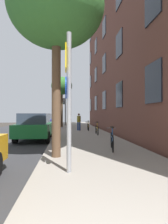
% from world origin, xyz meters
% --- Properties ---
extents(ground_plane, '(41.80, 41.80, 0.00)m').
position_xyz_m(ground_plane, '(-2.40, 15.00, 0.00)').
color(ground_plane, '#332D28').
extents(road_asphalt, '(7.00, 38.00, 0.01)m').
position_xyz_m(road_asphalt, '(-4.50, 15.00, 0.01)').
color(road_asphalt, '#2D2D30').
rests_on(road_asphalt, ground).
extents(sidewalk, '(4.20, 38.00, 0.12)m').
position_xyz_m(sidewalk, '(1.10, 15.00, 0.06)').
color(sidewalk, gray).
rests_on(sidewalk, ground).
extents(building_facade, '(0.56, 27.00, 18.16)m').
position_xyz_m(building_facade, '(3.70, 14.50, 9.09)').
color(building_facade, brown).
rests_on(building_facade, ground).
extents(sign_post, '(0.15, 0.60, 3.56)m').
position_xyz_m(sign_post, '(-0.11, 4.31, 2.11)').
color(sign_post, gray).
rests_on(sign_post, sidewalk).
extents(traffic_light, '(0.43, 0.24, 3.57)m').
position_xyz_m(traffic_light, '(-0.34, 23.99, 2.57)').
color(traffic_light, black).
rests_on(traffic_light, sidewalk).
extents(tree_near, '(3.34, 3.34, 6.63)m').
position_xyz_m(tree_near, '(-0.50, 6.09, 5.29)').
color(tree_near, brown).
rests_on(tree_near, sidewalk).
extents(tree_far, '(2.40, 2.40, 5.75)m').
position_xyz_m(tree_far, '(-0.64, 21.41, 4.78)').
color(tree_far, '#4C3823').
rests_on(tree_far, sidewalk).
extents(bicycle_0, '(0.48, 1.69, 0.97)m').
position_xyz_m(bicycle_0, '(1.72, 7.08, 0.50)').
color(bicycle_0, black).
rests_on(bicycle_0, sidewalk).
extents(bicycle_1, '(0.42, 1.68, 0.93)m').
position_xyz_m(bicycle_1, '(2.04, 12.83, 0.48)').
color(bicycle_1, black).
rests_on(bicycle_1, sidewalk).
extents(bicycle_2, '(0.42, 1.61, 0.89)m').
position_xyz_m(bicycle_2, '(1.80, 16.11, 0.47)').
color(bicycle_2, black).
rests_on(bicycle_2, sidewalk).
extents(pedestrian_0, '(0.48, 0.48, 1.53)m').
position_xyz_m(pedestrian_0, '(1.00, 16.56, 0.99)').
color(pedestrian_0, navy).
rests_on(pedestrian_0, sidewalk).
extents(car_1, '(1.95, 4.22, 1.62)m').
position_xyz_m(car_1, '(-2.02, 11.28, 0.84)').
color(car_1, '#19662D').
rests_on(car_1, road_asphalt).
extents(car_2, '(1.89, 4.05, 1.62)m').
position_xyz_m(car_2, '(-2.51, 19.61, 0.84)').
color(car_2, navy).
rests_on(car_2, road_asphalt).
extents(car_3, '(1.91, 4.44, 1.62)m').
position_xyz_m(car_3, '(-2.73, 27.94, 0.84)').
color(car_3, black).
rests_on(car_3, road_asphalt).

